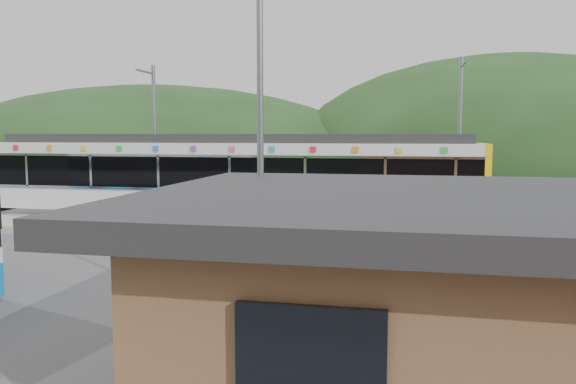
# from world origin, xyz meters

# --- Properties ---
(ground) EXTENTS (120.00, 120.00, 0.00)m
(ground) POSITION_xyz_m (0.00, 0.00, 0.00)
(ground) COLOR #4C4C4F
(ground) RESTS_ON ground
(hills) EXTENTS (146.00, 149.00, 26.00)m
(hills) POSITION_xyz_m (6.19, 5.29, 0.00)
(hills) COLOR #1E3D19
(hills) RESTS_ON ground
(platform) EXTENTS (26.00, 3.20, 0.30)m
(platform) POSITION_xyz_m (0.00, 3.30, 0.15)
(platform) COLOR #9E9E99
(platform) RESTS_ON ground
(yellow_line) EXTENTS (26.00, 0.10, 0.01)m
(yellow_line) POSITION_xyz_m (0.00, 2.00, 0.30)
(yellow_line) COLOR yellow
(yellow_line) RESTS_ON platform
(train) EXTENTS (20.44, 3.01, 3.74)m
(train) POSITION_xyz_m (-2.42, 6.00, 2.06)
(train) COLOR black
(train) RESTS_ON ground
(catenary_mast_west) EXTENTS (0.18, 1.80, 7.00)m
(catenary_mast_west) POSITION_xyz_m (-7.00, 8.56, 3.65)
(catenary_mast_west) COLOR slate
(catenary_mast_west) RESTS_ON ground
(catenary_mast_east) EXTENTS (0.18, 1.80, 7.00)m
(catenary_mast_east) POSITION_xyz_m (7.00, 8.56, 3.65)
(catenary_mast_east) COLOR slate
(catenary_mast_east) RESTS_ON ground
(station_shelter) EXTENTS (9.20, 6.20, 3.00)m
(station_shelter) POSITION_xyz_m (6.00, -9.01, 1.55)
(station_shelter) COLOR brown
(station_shelter) RESTS_ON ground
(lamp_post) EXTENTS (0.38, 1.21, 6.81)m
(lamp_post) POSITION_xyz_m (2.21, -6.62, 4.05)
(lamp_post) COLOR slate
(lamp_post) RESTS_ON ground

